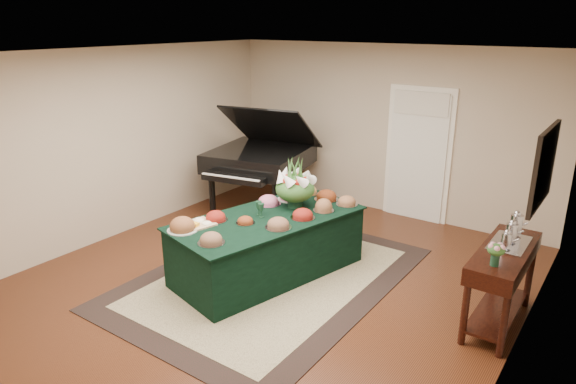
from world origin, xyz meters
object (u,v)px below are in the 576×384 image
Objects in this scene: grand_piano at (260,158)px; mahogany_sideboard at (503,266)px; floral_centerpiece at (295,184)px; buffet_table at (268,246)px.

mahogany_sideboard is (4.17, -1.31, -0.22)m from grand_piano.
grand_piano reaches higher than floral_centerpiece.
grand_piano is 1.47× the size of mahogany_sideboard.
buffet_table is at bearing -49.63° from grand_piano.
floral_centerpiece is at bearing -179.97° from mahogany_sideboard.
buffet_table is 1.31× the size of grand_piano.
grand_piano is (-1.60, 1.32, -0.18)m from floral_centerpiece.
mahogany_sideboard is at bearing 10.59° from buffet_table.
grand_piano is at bearing 130.37° from buffet_table.
buffet_table is 0.85m from floral_centerpiece.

